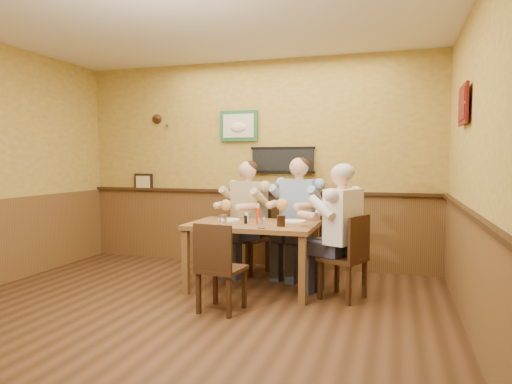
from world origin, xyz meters
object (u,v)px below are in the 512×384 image
Objects in this scene: chair_back_right at (300,238)px; hot_sauce_bottle at (258,215)px; chair_near_side at (222,267)px; water_glass_left at (223,220)px; diner_white_elder at (343,239)px; chair_back_left at (249,237)px; cola_tumbler at (281,221)px; salt_shaker at (247,217)px; chair_right_end at (343,257)px; diner_blue_polo at (300,223)px; diner_tan_shirt at (249,223)px; dining_table at (253,231)px; water_glass_mid at (262,223)px; pepper_shaker at (246,220)px.

hot_sauce_bottle is (-0.28, -0.86, 0.39)m from chair_back_right.
chair_near_side is 0.63m from water_glass_left.
diner_white_elder reaches higher than chair_near_side.
chair_back_right is (0.66, 0.04, 0.01)m from chair_back_left.
cola_tumbler is (0.42, 0.63, 0.38)m from chair_near_side.
chair_near_side is at bearing -87.35° from salt_shaker.
chair_right_end is 8.78× the size of salt_shaker.
diner_white_elder is at bearing -138.48° from chair_near_side.
diner_blue_polo reaches higher than chair_back_right.
dining_table is at bearing -47.29° from diner_tan_shirt.
water_glass_mid reaches higher than chair_near_side.
pepper_shaker is (0.04, -0.17, -0.01)m from salt_shaker.
chair_back_left reaches higher than water_glass_left.
water_glass_mid is (0.21, -0.36, 0.15)m from dining_table.
diner_white_elder is (0.63, -0.84, -0.03)m from diner_blue_polo.
pepper_shaker is at bearing -101.15° from chair_back_right.
chair_near_side is 7.34× the size of cola_tumbler.
chair_back_left is 1.05× the size of chair_near_side.
chair_right_end is 1.00m from hot_sauce_bottle.
chair_near_side is 0.85m from cola_tumbler.
water_glass_left is (-1.23, -0.25, 0.37)m from chair_right_end.
chair_right_end reaches higher than salt_shaker.
diner_blue_polo is 11.33× the size of water_glass_mid.
diner_white_elder is at bearing 11.64° from water_glass_left.
pepper_shaker is (-0.06, -0.08, 0.14)m from dining_table.
diner_tan_shirt is at bearing -161.11° from chair_back_right.
chair_near_side is at bearing -89.88° from diner_blue_polo.
hot_sauce_bottle is (-0.12, 0.28, 0.04)m from water_glass_mid.
diner_blue_polo is 1.15m from water_glass_mid.
chair_back_left is 4.46× the size of hot_sauce_bottle.
hot_sauce_bottle is (-0.91, -0.02, 0.22)m from diner_white_elder.
diner_blue_polo is 11.21× the size of water_glass_left.
chair_back_left is 1.52m from diner_white_elder.
chair_right_end is 7.56× the size of water_glass_mid.
chair_right_end reaches higher than water_glass_mid.
diner_blue_polo is (0.66, 0.04, 0.21)m from chair_back_left.
hot_sauce_bottle reaches higher than pepper_shaker.
chair_back_left is 1.02× the size of chair_right_end.
chair_back_right reaches higher than dining_table.
diner_blue_polo is at bearing 24.72° from diner_tan_shirt.
diner_blue_polo is 0.92m from hot_sauce_bottle.
cola_tumbler is (0.16, 0.20, 0.00)m from water_glass_mid.
chair_back_left is at bearing -161.11° from chair_back_right.
diner_blue_polo is (0.37, 0.77, 0.01)m from dining_table.
diner_blue_polo is at bearing 63.31° from pepper_shaker.
chair_back_right is at bearing 55.37° from salt_shaker.
dining_table is at bearing 134.86° from hot_sauce_bottle.
salt_shaker is at bearing -73.94° from diner_white_elder.
diner_blue_polo is 11.33× the size of cola_tumbler.
water_glass_left reaches higher than cola_tumbler.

